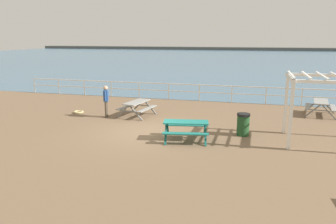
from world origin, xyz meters
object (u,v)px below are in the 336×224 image
(visitor, at_px, (106,99))
(lattice_pergola, at_px, (320,93))
(picnic_table_near_left, at_px, (186,126))
(litter_bin, at_px, (243,124))
(picnic_table_mid_centre, at_px, (321,104))
(picnic_table_near_right, at_px, (137,105))

(visitor, height_order, lattice_pergola, lattice_pergola)
(picnic_table_near_left, bearing_deg, visitor, 140.22)
(lattice_pergola, xyz_separation_m, litter_bin, (-2.82, 0.26, -1.52))
(picnic_table_mid_centre, bearing_deg, litter_bin, 149.63)
(picnic_table_mid_centre, height_order, lattice_pergola, lattice_pergola)
(picnic_table_mid_centre, xyz_separation_m, litter_bin, (-3.82, -4.84, -0.10))
(picnic_table_mid_centre, relative_size, litter_bin, 2.09)
(picnic_table_mid_centre, relative_size, visitor, 1.20)
(picnic_table_near_left, height_order, lattice_pergola, lattice_pergola)
(picnic_table_near_right, bearing_deg, picnic_table_mid_centre, -64.82)
(picnic_table_near_left, bearing_deg, lattice_pergola, 0.68)
(visitor, height_order, litter_bin, visitor)
(visitor, distance_m, lattice_pergola, 10.03)
(picnic_table_near_left, xyz_separation_m, picnic_table_near_right, (-3.38, 3.38, 0.00))
(visitor, bearing_deg, picnic_table_near_left, 133.03)
(picnic_table_near_right, distance_m, lattice_pergola, 8.85)
(picnic_table_near_left, distance_m, picnic_table_near_right, 4.78)
(picnic_table_near_left, height_order, visitor, visitor)
(picnic_table_near_left, height_order, picnic_table_mid_centre, same)
(picnic_table_mid_centre, bearing_deg, picnic_table_near_left, 143.24)
(picnic_table_near_left, height_order, litter_bin, litter_bin)
(picnic_table_near_left, bearing_deg, litter_bin, 19.15)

